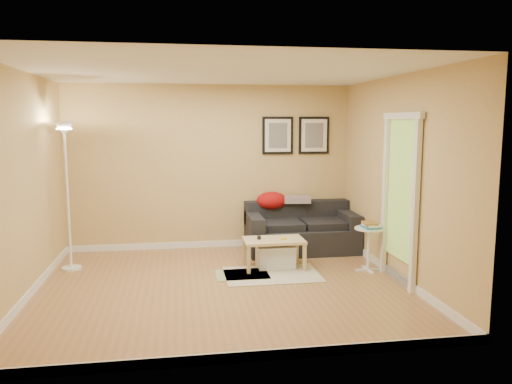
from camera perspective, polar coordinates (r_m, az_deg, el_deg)
The scene contains 25 objects.
floor at distance 6.29m, azimuth -3.81°, elevation -10.71°, with size 4.50×4.50×0.00m, color #9F6F44.
ceiling at distance 5.99m, azimuth -4.05°, elevation 13.58°, with size 4.50×4.50×0.00m, color white.
wall_back at distance 7.99m, azimuth -5.19°, elevation 2.83°, with size 4.50×4.50×0.00m, color tan.
wall_front at distance 4.03m, azimuth -1.42°, elevation -2.22°, with size 4.50×4.50×0.00m, color tan.
wall_left at distance 6.23m, azimuth -25.03°, elevation 0.64°, with size 4.00×4.00×0.00m, color tan.
wall_right at distance 6.59m, azimuth 15.96°, elevation 1.46°, with size 4.00×4.00×0.00m, color tan.
baseboard_back at distance 8.18m, azimuth -5.08°, elevation -5.93°, with size 4.50×0.02×0.10m, color white.
baseboard_front at distance 4.44m, azimuth -1.38°, elevation -18.28°, with size 4.50×0.02×0.10m, color white.
baseboard_left at distance 6.49m, azimuth -24.28°, elevation -10.37°, with size 0.02×4.00×0.10m, color white.
baseboard_right at distance 6.84m, azimuth 15.48°, elevation -9.01°, with size 0.02×4.00×0.10m, color white.
sofa at distance 7.88m, azimuth 5.21°, elevation -4.05°, with size 1.70×0.90×0.75m, color black, non-canonical shape.
red_throw at distance 7.98m, azimuth 1.79°, elevation -0.98°, with size 0.48×0.36×0.28m, color #AE1010, non-canonical shape.
plaid_throw at distance 8.05m, azimuth 4.71°, elevation -0.86°, with size 0.42×0.26×0.10m, color tan, non-canonical shape.
framed_print_left at distance 8.07m, azimuth 2.49°, elevation 6.46°, with size 0.50×0.04×0.60m, color black, non-canonical shape.
framed_print_right at distance 8.21m, azimuth 6.62°, elevation 6.44°, with size 0.50×0.04×0.60m, color black, non-canonical shape.
area_rug at distance 6.73m, azimuth 1.82°, elevation -9.39°, with size 1.25×0.85×0.01m, color beige.
green_runner at distance 6.72m, azimuth -1.60°, elevation -9.41°, with size 0.70×0.50×0.01m, color #668C4C.
coffee_table at distance 6.97m, azimuth 2.03°, elevation -7.04°, with size 0.83×0.51×0.41m, color #DEC587, non-canonical shape.
remote_control at distance 6.96m, azimuth 0.34°, elevation -5.23°, with size 0.05×0.16×0.02m, color black.
tape_roll at distance 6.89m, azimuth 3.17°, elevation -5.33°, with size 0.07×0.07×0.03m, color yellow.
storage_bin at distance 7.02m, azimuth 2.23°, elevation -7.30°, with size 0.53×0.39×0.33m, color white, non-canonical shape.
side_table at distance 6.99m, azimuth 12.72°, elevation -6.40°, with size 0.39×0.39×0.60m, color white, non-canonical shape.
book_stack at distance 6.91m, azimuth 12.93°, elevation -3.69°, with size 0.19×0.26×0.08m, color #2B6B82, non-canonical shape.
floor_lamp at distance 7.23m, azimuth -20.67°, elevation -0.89°, with size 0.26×0.26×2.04m, color white, non-canonical shape.
doorway at distance 6.47m, azimuth 16.02°, elevation -1.12°, with size 0.12×1.01×2.13m, color white, non-canonical shape.
Camera 1 is at (-0.52, -5.94, 2.02)m, focal length 35.06 mm.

